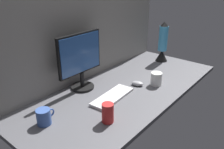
% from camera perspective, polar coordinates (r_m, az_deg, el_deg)
% --- Properties ---
extents(ground_plane, '(1.80, 0.80, 0.03)m').
position_cam_1_polar(ground_plane, '(1.81, 2.95, -3.66)').
color(ground_plane, '#515156').
extents(cubicle_wall_back, '(1.80, 0.05, 0.74)m').
position_cam_1_polar(cubicle_wall_back, '(1.91, -5.96, 10.00)').
color(cubicle_wall_back, gray).
rests_on(cubicle_wall_back, ground_plane).
extents(monitor, '(0.40, 0.18, 0.43)m').
position_cam_1_polar(monitor, '(1.72, -7.85, 3.81)').
color(monitor, black).
rests_on(monitor, ground_plane).
extents(keyboard, '(0.38, 0.16, 0.02)m').
position_cam_1_polar(keyboard, '(1.66, 0.13, -5.53)').
color(keyboard, silver).
rests_on(keyboard, ground_plane).
extents(mouse, '(0.08, 0.11, 0.03)m').
position_cam_1_polar(mouse, '(1.84, 6.32, -2.22)').
color(mouse, '#99999E').
rests_on(mouse, ground_plane).
extents(mug_red_plastic, '(0.07, 0.07, 0.12)m').
position_cam_1_polar(mug_red_plastic, '(1.38, -1.06, -9.52)').
color(mug_red_plastic, red).
rests_on(mug_red_plastic, ground_plane).
extents(mug_ceramic_white, '(0.12, 0.09, 0.10)m').
position_cam_1_polar(mug_ceramic_white, '(1.86, 10.95, -1.03)').
color(mug_ceramic_white, white).
rests_on(mug_ceramic_white, ground_plane).
extents(mug_ceramic_blue, '(0.12, 0.08, 0.10)m').
position_cam_1_polar(mug_ceramic_blue, '(1.43, -16.53, -10.02)').
color(mug_ceramic_blue, '#38569E').
rests_on(mug_ceramic_blue, ground_plane).
extents(lava_lamp, '(0.12, 0.12, 0.40)m').
position_cam_1_polar(lava_lamp, '(2.36, 12.44, 7.19)').
color(lava_lamp, black).
rests_on(lava_lamp, ground_plane).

